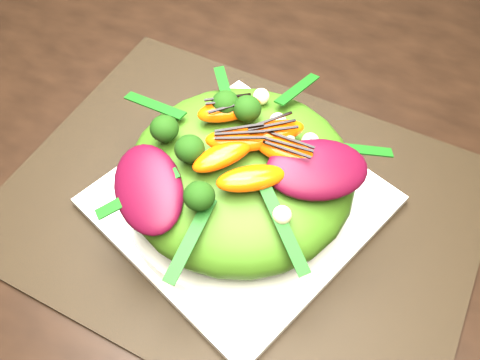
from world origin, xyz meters
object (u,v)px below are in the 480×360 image
at_px(dining_table, 138,55).
at_px(salad_bowl, 240,193).
at_px(lettuce_mound, 240,173).
at_px(orange_segment, 239,114).
at_px(placemat, 240,204).
at_px(plate_base, 240,201).

xyz_separation_m(dining_table, salad_bowl, (0.24, -0.18, 0.04)).
distance_m(lettuce_mound, orange_segment, 0.06).
bearing_deg(placemat, orange_segment, 116.03).
bearing_deg(orange_segment, dining_table, 147.37).
relative_size(lettuce_mound, orange_segment, 3.60).
bearing_deg(placemat, dining_table, 143.61).
xyz_separation_m(placemat, plate_base, (0.00, 0.00, 0.01)).
height_order(dining_table, placemat, dining_table).
xyz_separation_m(placemat, lettuce_mound, (0.00, 0.00, 0.06)).
distance_m(dining_table, plate_base, 0.30).
bearing_deg(salad_bowl, lettuce_mound, 0.00).
xyz_separation_m(dining_table, placemat, (0.24, -0.18, 0.02)).
relative_size(placemat, lettuce_mound, 2.15).
distance_m(salad_bowl, lettuce_mound, 0.03).
relative_size(dining_table, salad_bowl, 6.79).
relative_size(placemat, orange_segment, 7.75).
bearing_deg(orange_segment, placemat, -63.97).
xyz_separation_m(plate_base, salad_bowl, (0.00, 0.00, 0.01)).
bearing_deg(dining_table, plate_base, -36.39).
bearing_deg(plate_base, lettuce_mound, 0.00).
xyz_separation_m(lettuce_mound, orange_segment, (-0.02, 0.03, 0.04)).
height_order(dining_table, orange_segment, dining_table).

